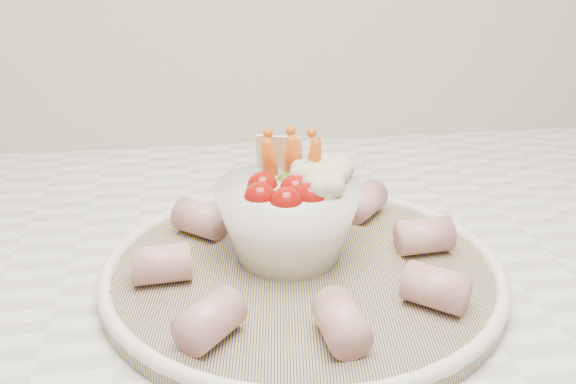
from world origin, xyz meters
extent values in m
cube|color=white|center=(0.00, 1.45, 0.90)|extent=(2.04, 0.62, 0.04)
cylinder|color=navy|center=(0.04, 1.36, 0.93)|extent=(0.39, 0.39, 0.01)
torus|color=white|center=(0.04, 1.36, 0.94)|extent=(0.35, 0.35, 0.01)
sphere|color=#910D09|center=(0.00, 1.36, 1.00)|extent=(0.03, 0.03, 0.03)
sphere|color=#910D09|center=(0.02, 1.35, 1.00)|extent=(0.03, 0.03, 0.03)
sphere|color=#910D09|center=(0.05, 1.36, 1.00)|extent=(0.03, 0.03, 0.03)
sphere|color=#910D09|center=(0.01, 1.39, 1.00)|extent=(0.03, 0.03, 0.03)
sphere|color=#910D09|center=(0.03, 1.37, 1.00)|extent=(0.03, 0.03, 0.03)
sphere|color=#910D09|center=(0.05, 1.37, 1.00)|extent=(0.03, 0.03, 0.03)
sphere|color=#476722|center=(0.03, 1.40, 1.00)|extent=(0.02, 0.02, 0.02)
cone|color=#CE5513|center=(0.02, 1.41, 1.01)|extent=(0.03, 0.04, 0.06)
cone|color=#CE5513|center=(0.04, 1.41, 1.01)|extent=(0.02, 0.04, 0.06)
cone|color=#CE5513|center=(0.06, 1.40, 1.01)|extent=(0.02, 0.04, 0.06)
sphere|color=beige|center=(0.07, 1.38, 1.00)|extent=(0.03, 0.03, 0.03)
sphere|color=beige|center=(0.06, 1.36, 1.00)|extent=(0.03, 0.03, 0.03)
sphere|color=beige|center=(0.07, 1.40, 1.00)|extent=(0.03, 0.03, 0.03)
sphere|color=beige|center=(0.05, 1.39, 1.00)|extent=(0.03, 0.03, 0.03)
cube|color=beige|center=(0.03, 1.43, 1.01)|extent=(0.04, 0.02, 0.05)
cylinder|color=#A74C59|center=(0.15, 1.37, 0.95)|extent=(0.05, 0.04, 0.03)
cylinder|color=#A74C59|center=(0.12, 1.45, 0.95)|extent=(0.06, 0.06, 0.03)
cylinder|color=#A74C59|center=(0.03, 1.49, 0.95)|extent=(0.04, 0.05, 0.03)
cylinder|color=#A74C59|center=(-0.05, 1.44, 0.95)|extent=(0.06, 0.06, 0.03)
cylinder|color=#A74C59|center=(-0.08, 1.35, 0.95)|extent=(0.05, 0.04, 0.03)
cylinder|color=#A74C59|center=(-0.04, 1.26, 0.95)|extent=(0.06, 0.06, 0.03)
cylinder|color=#A74C59|center=(0.05, 1.25, 0.95)|extent=(0.04, 0.05, 0.03)
cylinder|color=#A74C59|center=(0.13, 1.28, 0.95)|extent=(0.06, 0.06, 0.03)
camera|label=1|loc=(-0.05, 0.87, 1.21)|focal=40.00mm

